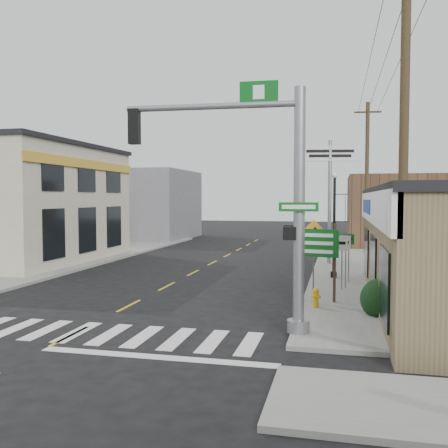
% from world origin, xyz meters
% --- Properties ---
extents(ground, '(140.00, 140.00, 0.00)m').
position_xyz_m(ground, '(0.00, 0.00, 0.00)').
color(ground, black).
rests_on(ground, ground).
extents(sidewalk_right, '(6.00, 38.00, 0.13)m').
position_xyz_m(sidewalk_right, '(9.00, 13.00, 0.07)').
color(sidewalk_right, gray).
rests_on(sidewalk_right, ground).
extents(sidewalk_left, '(6.00, 38.00, 0.13)m').
position_xyz_m(sidewalk_left, '(-9.00, 13.00, 0.07)').
color(sidewalk_left, gray).
rests_on(sidewalk_left, ground).
extents(center_line, '(0.12, 56.00, 0.01)m').
position_xyz_m(center_line, '(0.00, 8.00, 0.01)').
color(center_line, gold).
rests_on(center_line, ground).
extents(crosswalk, '(11.00, 2.20, 0.01)m').
position_xyz_m(crosswalk, '(0.00, 0.40, 0.01)').
color(crosswalk, silver).
rests_on(crosswalk, ground).
extents(bldg_distant_right, '(8.00, 10.00, 5.60)m').
position_xyz_m(bldg_distant_right, '(12.00, 30.00, 2.80)').
color(bldg_distant_right, brown).
rests_on(bldg_distant_right, ground).
extents(bldg_distant_left, '(9.00, 10.00, 6.40)m').
position_xyz_m(bldg_distant_left, '(-11.00, 32.00, 3.20)').
color(bldg_distant_left, slate).
rests_on(bldg_distant_left, ground).
extents(traffic_signal_pole, '(5.46, 0.40, 6.92)m').
position_xyz_m(traffic_signal_pole, '(5.38, 1.36, 4.24)').
color(traffic_signal_pole, gray).
rests_on(traffic_signal_pole, sidewalk_right).
extents(guide_sign, '(1.60, 0.14, 2.81)m').
position_xyz_m(guide_sign, '(6.48, 5.66, 1.95)').
color(guide_sign, '#453620').
rests_on(guide_sign, sidewalk_right).
extents(fire_hydrant, '(0.21, 0.21, 0.66)m').
position_xyz_m(fire_hydrant, '(6.53, 4.65, 0.49)').
color(fire_hydrant, gold).
rests_on(fire_hydrant, sidewalk_right).
extents(ped_crossing_sign, '(1.11, 0.08, 2.86)m').
position_xyz_m(ped_crossing_sign, '(6.30, 7.55, 2.07)').
color(ped_crossing_sign, gray).
rests_on(ped_crossing_sign, sidewalk_right).
extents(lamp_post, '(0.63, 0.50, 4.87)m').
position_xyz_m(lamp_post, '(7.11, 11.32, 2.96)').
color(lamp_post, black).
rests_on(lamp_post, sidewalk_right).
extents(dance_center_sign, '(3.28, 0.20, 6.97)m').
position_xyz_m(dance_center_sign, '(6.74, 16.48, 5.36)').
color(dance_center_sign, gray).
rests_on(dance_center_sign, sidewalk_right).
extents(bare_tree, '(2.18, 2.18, 4.35)m').
position_xyz_m(bare_tree, '(9.77, 6.84, 3.55)').
color(bare_tree, black).
rests_on(bare_tree, sidewalk_right).
extents(shrub_front, '(1.32, 1.32, 0.99)m').
position_xyz_m(shrub_front, '(8.61, 4.07, 0.63)').
color(shrub_front, '#233D1D').
rests_on(shrub_front, sidewalk_right).
extents(shrub_back, '(1.20, 1.20, 0.90)m').
position_xyz_m(shrub_back, '(11.00, 9.05, 0.58)').
color(shrub_back, black).
rests_on(shrub_back, sidewalk_right).
extents(utility_pole_near, '(1.75, 0.26, 10.06)m').
position_xyz_m(utility_pole_near, '(9.00, 2.32, 5.29)').
color(utility_pole_near, '#4D3F21').
rests_on(utility_pole_near, sidewalk_right).
extents(utility_pole_far, '(1.74, 0.26, 10.03)m').
position_xyz_m(utility_pole_far, '(9.04, 22.11, 5.27)').
color(utility_pole_far, '#43361E').
rests_on(utility_pole_far, sidewalk_right).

